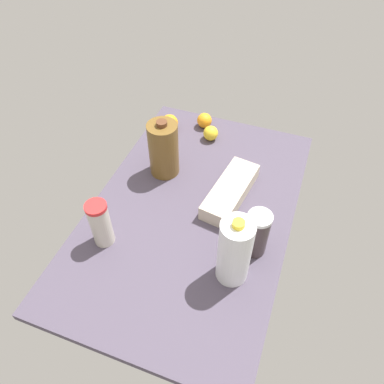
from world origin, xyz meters
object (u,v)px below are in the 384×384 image
(egg_carton, at_px, (230,191))
(tumbler_cup, at_px, (100,223))
(orange_by_jug, at_px, (170,123))
(lemon_far_back, at_px, (211,133))
(chocolate_milk_jug, at_px, (164,149))
(orange_beside_bowl, at_px, (204,120))
(milk_jug, at_px, (234,251))
(shaker_bottle, at_px, (257,233))

(egg_carton, relative_size, tumbler_cup, 1.69)
(orange_by_jug, bearing_deg, lemon_far_back, -89.79)
(chocolate_milk_jug, height_order, orange_beside_bowl, chocolate_milk_jug)
(milk_jug, relative_size, shaker_bottle, 1.51)
(egg_carton, distance_m, lemon_far_back, 0.37)
(tumbler_cup, height_order, chocolate_milk_jug, chocolate_milk_jug)
(shaker_bottle, height_order, lemon_far_back, shaker_bottle)
(shaker_bottle, distance_m, orange_beside_bowl, 0.73)
(shaker_bottle, relative_size, orange_by_jug, 2.35)
(lemon_far_back, bearing_deg, milk_jug, -156.02)
(chocolate_milk_jug, bearing_deg, shaker_bottle, -119.97)
(orange_beside_bowl, distance_m, orange_by_jug, 0.17)
(egg_carton, relative_size, lemon_far_back, 4.75)
(shaker_bottle, bearing_deg, egg_carton, 35.32)
(orange_beside_bowl, xyz_separation_m, orange_by_jug, (-0.08, 0.15, 0.00))
(shaker_bottle, relative_size, lemon_far_back, 2.75)
(milk_jug, xyz_separation_m, tumbler_cup, (-0.03, 0.47, -0.04))
(chocolate_milk_jug, xyz_separation_m, orange_beside_bowl, (0.35, -0.06, -0.09))
(shaker_bottle, bearing_deg, tumbler_cup, 105.89)
(lemon_far_back, height_order, orange_beside_bowl, orange_beside_bowl)
(orange_beside_bowl, bearing_deg, chocolate_milk_jug, 170.49)
(tumbler_cup, distance_m, lemon_far_back, 0.70)
(egg_carton, relative_size, shaker_bottle, 1.73)
(lemon_far_back, bearing_deg, orange_beside_bowl, 35.81)
(tumbler_cup, distance_m, orange_by_jug, 0.68)
(egg_carton, bearing_deg, orange_beside_bowl, 40.17)
(orange_by_jug, bearing_deg, tumbler_cup, -177.93)
(orange_by_jug, bearing_deg, milk_jug, -142.78)
(egg_carton, distance_m, chocolate_milk_jug, 0.32)
(orange_by_jug, bearing_deg, egg_carton, -129.00)
(chocolate_milk_jug, xyz_separation_m, orange_by_jug, (0.27, 0.09, -0.08))
(egg_carton, relative_size, chocolate_milk_jug, 1.26)
(lemon_far_back, xyz_separation_m, orange_beside_bowl, (0.08, 0.06, 0.00))
(milk_jug, xyz_separation_m, egg_carton, (0.33, 0.10, -0.10))
(egg_carton, xyz_separation_m, tumbler_cup, (-0.36, 0.37, 0.06))
(orange_by_jug, bearing_deg, chocolate_milk_jug, -161.79)
(tumbler_cup, height_order, lemon_far_back, tumbler_cup)
(tumbler_cup, height_order, orange_beside_bowl, tumbler_cup)
(chocolate_milk_jug, relative_size, shaker_bottle, 1.37)
(egg_carton, bearing_deg, lemon_far_back, 39.04)
(orange_beside_bowl, bearing_deg, egg_carton, -148.39)
(chocolate_milk_jug, distance_m, shaker_bottle, 0.52)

